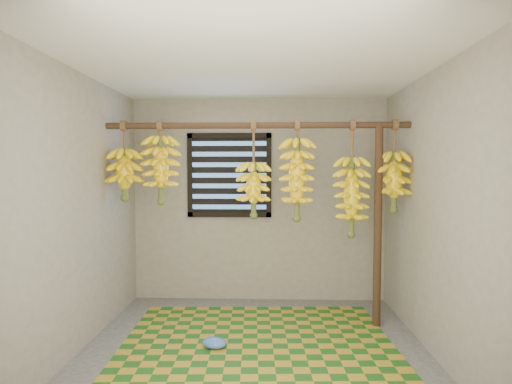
{
  "coord_description": "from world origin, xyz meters",
  "views": [
    {
      "loc": [
        0.13,
        -3.26,
        1.55
      ],
      "look_at": [
        0.0,
        0.55,
        1.35
      ],
      "focal_mm": 28.0,
      "sensor_mm": 36.0,
      "label": 1
    }
  ],
  "objects_px": {
    "banana_bunch_b": "(161,170)",
    "banana_bunch_e": "(352,197)",
    "woven_mat": "(258,344)",
    "plastic_bag": "(214,343)",
    "banana_bunch_f": "(394,182)",
    "support_post": "(378,227)",
    "banana_bunch_a": "(125,174)",
    "banana_bunch_d": "(297,180)",
    "banana_bunch_c": "(254,190)"
  },
  "relations": [
    {
      "from": "banana_bunch_b",
      "to": "banana_bunch_e",
      "type": "distance_m",
      "value": 1.92
    },
    {
      "from": "woven_mat",
      "to": "plastic_bag",
      "type": "distance_m",
      "value": 0.39
    },
    {
      "from": "banana_bunch_b",
      "to": "banana_bunch_f",
      "type": "xyz_separation_m",
      "value": [
        2.31,
        -0.0,
        -0.12
      ]
    },
    {
      "from": "support_post",
      "to": "banana_bunch_a",
      "type": "distance_m",
      "value": 2.58
    },
    {
      "from": "support_post",
      "to": "banana_bunch_d",
      "type": "distance_m",
      "value": 0.93
    },
    {
      "from": "woven_mat",
      "to": "banana_bunch_c",
      "type": "height_order",
      "value": "banana_bunch_c"
    },
    {
      "from": "banana_bunch_d",
      "to": "banana_bunch_f",
      "type": "relative_size",
      "value": 1.1
    },
    {
      "from": "banana_bunch_b",
      "to": "banana_bunch_c",
      "type": "relative_size",
      "value": 0.86
    },
    {
      "from": "woven_mat",
      "to": "banana_bunch_c",
      "type": "relative_size",
      "value": 2.52
    },
    {
      "from": "support_post",
      "to": "banana_bunch_a",
      "type": "relative_size",
      "value": 2.54
    },
    {
      "from": "plastic_bag",
      "to": "banana_bunch_c",
      "type": "relative_size",
      "value": 0.23
    },
    {
      "from": "banana_bunch_b",
      "to": "plastic_bag",
      "type": "bearing_deg",
      "value": -43.27
    },
    {
      "from": "banana_bunch_a",
      "to": "banana_bunch_d",
      "type": "height_order",
      "value": "same"
    },
    {
      "from": "woven_mat",
      "to": "banana_bunch_d",
      "type": "bearing_deg",
      "value": 51.47
    },
    {
      "from": "plastic_bag",
      "to": "banana_bunch_f",
      "type": "xyz_separation_m",
      "value": [
        1.7,
        0.57,
        1.39
      ]
    },
    {
      "from": "support_post",
      "to": "banana_bunch_a",
      "type": "bearing_deg",
      "value": 180.0
    },
    {
      "from": "banana_bunch_b",
      "to": "banana_bunch_a",
      "type": "bearing_deg",
      "value": -180.0
    },
    {
      "from": "banana_bunch_b",
      "to": "banana_bunch_d",
      "type": "height_order",
      "value": "same"
    },
    {
      "from": "woven_mat",
      "to": "banana_bunch_a",
      "type": "height_order",
      "value": "banana_bunch_a"
    },
    {
      "from": "banana_bunch_b",
      "to": "banana_bunch_c",
      "type": "xyz_separation_m",
      "value": [
        0.93,
        -0.0,
        -0.2
      ]
    },
    {
      "from": "banana_bunch_e",
      "to": "banana_bunch_b",
      "type": "bearing_deg",
      "value": 180.0
    },
    {
      "from": "woven_mat",
      "to": "banana_bunch_b",
      "type": "height_order",
      "value": "banana_bunch_b"
    },
    {
      "from": "banana_bunch_d",
      "to": "banana_bunch_e",
      "type": "bearing_deg",
      "value": 0.0
    },
    {
      "from": "plastic_bag",
      "to": "banana_bunch_b",
      "type": "height_order",
      "value": "banana_bunch_b"
    },
    {
      "from": "plastic_bag",
      "to": "banana_bunch_b",
      "type": "bearing_deg",
      "value": 136.73
    },
    {
      "from": "banana_bunch_e",
      "to": "banana_bunch_f",
      "type": "distance_m",
      "value": 0.44
    },
    {
      "from": "banana_bunch_a",
      "to": "banana_bunch_e",
      "type": "relative_size",
      "value": 0.69
    },
    {
      "from": "banana_bunch_c",
      "to": "banana_bunch_f",
      "type": "relative_size",
      "value": 1.07
    },
    {
      "from": "banana_bunch_f",
      "to": "banana_bunch_a",
      "type": "bearing_deg",
      "value": 180.0
    },
    {
      "from": "support_post",
      "to": "banana_bunch_d",
      "type": "xyz_separation_m",
      "value": [
        -0.8,
        0.0,
        0.47
      ]
    },
    {
      "from": "banana_bunch_a",
      "to": "banana_bunch_e",
      "type": "bearing_deg",
      "value": 0.0
    },
    {
      "from": "banana_bunch_c",
      "to": "banana_bunch_d",
      "type": "relative_size",
      "value": 0.97
    },
    {
      "from": "plastic_bag",
      "to": "banana_bunch_d",
      "type": "height_order",
      "value": "banana_bunch_d"
    },
    {
      "from": "banana_bunch_e",
      "to": "banana_bunch_f",
      "type": "relative_size",
      "value": 1.28
    },
    {
      "from": "woven_mat",
      "to": "support_post",
      "type": "bearing_deg",
      "value": 21.84
    },
    {
      "from": "banana_bunch_a",
      "to": "banana_bunch_c",
      "type": "distance_m",
      "value": 1.3
    },
    {
      "from": "banana_bunch_e",
      "to": "support_post",
      "type": "bearing_deg",
      "value": 0.0
    },
    {
      "from": "banana_bunch_f",
      "to": "support_post",
      "type": "bearing_deg",
      "value": 180.0
    },
    {
      "from": "woven_mat",
      "to": "banana_bunch_d",
      "type": "height_order",
      "value": "banana_bunch_d"
    },
    {
      "from": "banana_bunch_a",
      "to": "banana_bunch_e",
      "type": "distance_m",
      "value": 2.28
    },
    {
      "from": "woven_mat",
      "to": "plastic_bag",
      "type": "xyz_separation_m",
      "value": [
        -0.37,
        -0.1,
        0.05
      ]
    },
    {
      "from": "woven_mat",
      "to": "banana_bunch_a",
      "type": "distance_m",
      "value": 2.08
    },
    {
      "from": "banana_bunch_c",
      "to": "banana_bunch_e",
      "type": "distance_m",
      "value": 0.97
    },
    {
      "from": "support_post",
      "to": "banana_bunch_e",
      "type": "bearing_deg",
      "value": 180.0
    },
    {
      "from": "woven_mat",
      "to": "banana_bunch_b",
      "type": "relative_size",
      "value": 2.93
    },
    {
      "from": "woven_mat",
      "to": "banana_bunch_a",
      "type": "xyz_separation_m",
      "value": [
        -1.35,
        0.47,
        1.51
      ]
    },
    {
      "from": "banana_bunch_a",
      "to": "banana_bunch_b",
      "type": "xyz_separation_m",
      "value": [
        0.37,
        0.0,
        0.05
      ]
    },
    {
      "from": "banana_bunch_b",
      "to": "banana_bunch_d",
      "type": "relative_size",
      "value": 0.83
    },
    {
      "from": "support_post",
      "to": "banana_bunch_e",
      "type": "height_order",
      "value": "banana_bunch_e"
    },
    {
      "from": "banana_bunch_a",
      "to": "banana_bunch_c",
      "type": "xyz_separation_m",
      "value": [
        1.3,
        0.0,
        -0.15
      ]
    }
  ]
}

